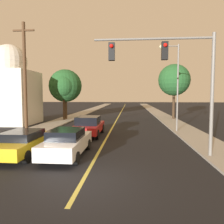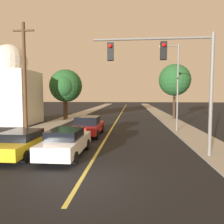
{
  "view_description": "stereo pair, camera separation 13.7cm",
  "coord_description": "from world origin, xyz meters",
  "px_view_note": "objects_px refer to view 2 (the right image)",
  "views": [
    {
      "loc": [
        1.75,
        -7.77,
        3.18
      ],
      "look_at": [
        0.0,
        13.21,
        1.6
      ],
      "focal_mm": 35.0,
      "sensor_mm": 36.0,
      "label": 1
    },
    {
      "loc": [
        1.88,
        -7.76,
        3.18
      ],
      "look_at": [
        0.0,
        13.21,
        1.6
      ],
      "focal_mm": 35.0,
      "sensor_mm": 36.0,
      "label": 2
    }
  ],
  "objects_px": {
    "tree_left_near": "(66,86)",
    "domed_building_left": "(11,89)",
    "tree_right_near": "(175,80)",
    "car_near_lane_front": "(66,142)",
    "tree_left_far": "(64,86)",
    "streetlamp_right": "(173,76)",
    "car_near_lane_second": "(88,126)",
    "traffic_signal_mast": "(171,68)",
    "utility_pole_left": "(25,78)",
    "car_outer_lane_front": "(23,142)"
  },
  "relations": [
    {
      "from": "streetlamp_right",
      "to": "tree_left_far",
      "type": "xyz_separation_m",
      "value": [
        -12.12,
        7.9,
        -0.47
      ]
    },
    {
      "from": "tree_left_far",
      "to": "domed_building_left",
      "type": "xyz_separation_m",
      "value": [
        -4.92,
        -3.73,
        -0.44
      ]
    },
    {
      "from": "tree_left_near",
      "to": "tree_right_near",
      "type": "distance_m",
      "value": 14.31
    },
    {
      "from": "car_near_lane_second",
      "to": "tree_left_near",
      "type": "xyz_separation_m",
      "value": [
        -5.2,
        11.15,
        3.66
      ]
    },
    {
      "from": "traffic_signal_mast",
      "to": "domed_building_left",
      "type": "relative_size",
      "value": 0.7
    },
    {
      "from": "tree_left_near",
      "to": "streetlamp_right",
      "type": "bearing_deg",
      "value": -35.93
    },
    {
      "from": "car_near_lane_front",
      "to": "domed_building_left",
      "type": "height_order",
      "value": "domed_building_left"
    },
    {
      "from": "car_near_lane_front",
      "to": "utility_pole_left",
      "type": "bearing_deg",
      "value": 133.78
    },
    {
      "from": "car_near_lane_second",
      "to": "traffic_signal_mast",
      "type": "xyz_separation_m",
      "value": [
        5.42,
        -5.55,
        3.81
      ]
    },
    {
      "from": "utility_pole_left",
      "to": "tree_left_far",
      "type": "distance_m",
      "value": 11.44
    },
    {
      "from": "car_near_lane_second",
      "to": "streetlamp_right",
      "type": "distance_m",
      "value": 8.4
    },
    {
      "from": "streetlamp_right",
      "to": "tree_left_far",
      "type": "relative_size",
      "value": 1.29
    },
    {
      "from": "tree_right_near",
      "to": "utility_pole_left",
      "type": "bearing_deg",
      "value": -134.75
    },
    {
      "from": "utility_pole_left",
      "to": "car_outer_lane_front",
      "type": "bearing_deg",
      "value": -65.26
    },
    {
      "from": "car_near_lane_second",
      "to": "tree_right_near",
      "type": "bearing_deg",
      "value": 54.15
    },
    {
      "from": "car_near_lane_second",
      "to": "tree_left_near",
      "type": "relative_size",
      "value": 0.74
    },
    {
      "from": "streetlamp_right",
      "to": "utility_pole_left",
      "type": "distance_m",
      "value": 12.05
    },
    {
      "from": "tree_left_near",
      "to": "tree_left_far",
      "type": "distance_m",
      "value": 0.93
    },
    {
      "from": "car_near_lane_second",
      "to": "streetlamp_right",
      "type": "xyz_separation_m",
      "value": [
        6.98,
        2.32,
        4.04
      ]
    },
    {
      "from": "car_near_lane_second",
      "to": "utility_pole_left",
      "type": "bearing_deg",
      "value": -165.26
    },
    {
      "from": "car_outer_lane_front",
      "to": "tree_right_near",
      "type": "relative_size",
      "value": 0.69
    },
    {
      "from": "tree_left_far",
      "to": "domed_building_left",
      "type": "distance_m",
      "value": 6.19
    },
    {
      "from": "tree_left_near",
      "to": "domed_building_left",
      "type": "distance_m",
      "value": 6.75
    },
    {
      "from": "car_near_lane_front",
      "to": "tree_right_near",
      "type": "xyz_separation_m",
      "value": [
        9.03,
        18.42,
        4.48
      ]
    },
    {
      "from": "traffic_signal_mast",
      "to": "streetlamp_right",
      "type": "distance_m",
      "value": 8.03
    },
    {
      "from": "traffic_signal_mast",
      "to": "domed_building_left",
      "type": "height_order",
      "value": "domed_building_left"
    },
    {
      "from": "utility_pole_left",
      "to": "tree_left_near",
      "type": "height_order",
      "value": "utility_pole_left"
    },
    {
      "from": "car_near_lane_front",
      "to": "domed_building_left",
      "type": "distance_m",
      "value": 16.3
    },
    {
      "from": "car_near_lane_front",
      "to": "car_outer_lane_front",
      "type": "distance_m",
      "value": 2.41
    },
    {
      "from": "utility_pole_left",
      "to": "domed_building_left",
      "type": "relative_size",
      "value": 0.96
    },
    {
      "from": "streetlamp_right",
      "to": "tree_right_near",
      "type": "xyz_separation_m",
      "value": [
        2.04,
        10.17,
        0.38
      ]
    },
    {
      "from": "car_outer_lane_front",
      "to": "tree_left_far",
      "type": "height_order",
      "value": "tree_left_far"
    },
    {
      "from": "tree_left_near",
      "to": "car_near_lane_second",
      "type": "bearing_deg",
      "value": -65.01
    },
    {
      "from": "streetlamp_right",
      "to": "domed_building_left",
      "type": "relative_size",
      "value": 0.84
    },
    {
      "from": "streetlamp_right",
      "to": "tree_left_near",
      "type": "bearing_deg",
      "value": 144.07
    },
    {
      "from": "car_near_lane_front",
      "to": "car_outer_lane_front",
      "type": "bearing_deg",
      "value": 177.36
    },
    {
      "from": "car_near_lane_front",
      "to": "car_near_lane_second",
      "type": "height_order",
      "value": "car_near_lane_second"
    },
    {
      "from": "car_outer_lane_front",
      "to": "domed_building_left",
      "type": "xyz_separation_m",
      "value": [
        -7.65,
        12.31,
        3.23
      ]
    },
    {
      "from": "tree_left_near",
      "to": "tree_left_far",
      "type": "xyz_separation_m",
      "value": [
        0.06,
        -0.93,
        -0.09
      ]
    },
    {
      "from": "car_outer_lane_front",
      "to": "tree_left_near",
      "type": "xyz_separation_m",
      "value": [
        -2.79,
        16.97,
        3.76
      ]
    },
    {
      "from": "car_near_lane_second",
      "to": "domed_building_left",
      "type": "bearing_deg",
      "value": 147.16
    },
    {
      "from": "tree_left_near",
      "to": "domed_building_left",
      "type": "relative_size",
      "value": 0.74
    },
    {
      "from": "tree_left_far",
      "to": "tree_left_near",
      "type": "bearing_deg",
      "value": 93.62
    },
    {
      "from": "car_outer_lane_front",
      "to": "domed_building_left",
      "type": "relative_size",
      "value": 0.56
    },
    {
      "from": "car_outer_lane_front",
      "to": "domed_building_left",
      "type": "height_order",
      "value": "domed_building_left"
    },
    {
      "from": "traffic_signal_mast",
      "to": "streetlamp_right",
      "type": "bearing_deg",
      "value": 78.76
    },
    {
      "from": "car_near_lane_front",
      "to": "tree_left_far",
      "type": "distance_m",
      "value": 17.34
    },
    {
      "from": "car_near_lane_front",
      "to": "tree_left_near",
      "type": "xyz_separation_m",
      "value": [
        -5.2,
        17.09,
        3.71
      ]
    },
    {
      "from": "utility_pole_left",
      "to": "domed_building_left",
      "type": "xyz_separation_m",
      "value": [
        -5.52,
        7.69,
        -0.58
      ]
    },
    {
      "from": "tree_left_far",
      "to": "streetlamp_right",
      "type": "bearing_deg",
      "value": -33.1
    }
  ]
}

